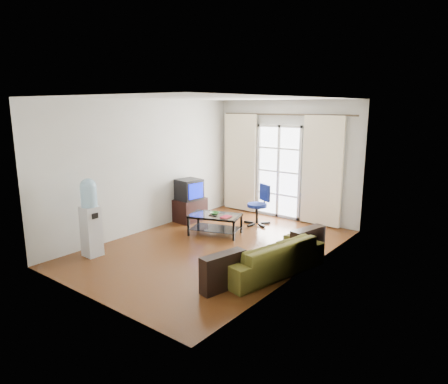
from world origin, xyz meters
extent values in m
plane|color=brown|center=(0.00, 0.00, 0.00)|extent=(5.20, 5.20, 0.00)
plane|color=white|center=(0.00, 0.00, 2.70)|extent=(5.20, 5.20, 0.00)
cube|color=silver|center=(0.00, 2.60, 1.35)|extent=(3.60, 0.02, 2.70)
cube|color=silver|center=(0.00, -2.60, 1.35)|extent=(3.60, 0.02, 2.70)
cube|color=silver|center=(-1.80, 0.00, 1.35)|extent=(0.02, 5.20, 2.70)
cube|color=silver|center=(1.80, 0.00, 1.35)|extent=(0.02, 5.20, 2.70)
cube|color=white|center=(-0.15, 2.56, 1.07)|extent=(1.01, 0.02, 2.04)
cube|color=white|center=(-0.15, 2.54, 1.07)|extent=(1.16, 0.06, 2.15)
cylinder|color=#4C3F2D|center=(0.00, 2.50, 2.38)|extent=(3.30, 0.04, 0.04)
cube|color=#FFF2CD|center=(-1.20, 2.48, 1.20)|extent=(0.90, 0.07, 2.35)
cube|color=#FFF2CD|center=(0.95, 2.48, 1.20)|extent=(0.90, 0.07, 2.35)
cube|color=gray|center=(0.80, 2.50, 0.33)|extent=(0.64, 0.12, 0.64)
imported|color=brown|center=(1.40, -0.35, 0.27)|extent=(2.17, 1.53, 0.54)
cube|color=silver|center=(-0.46, 0.59, 0.41)|extent=(1.15, 0.88, 0.01)
cube|color=black|center=(-0.46, 0.59, 0.13)|extent=(1.07, 0.80, 0.01)
cube|color=black|center=(-0.83, 0.19, 0.20)|extent=(0.05, 0.05, 0.41)
cube|color=black|center=(0.07, 0.50, 0.20)|extent=(0.05, 0.05, 0.41)
cube|color=black|center=(-1.00, 0.68, 0.20)|extent=(0.05, 0.05, 0.41)
cube|color=black|center=(-0.10, 0.99, 0.20)|extent=(0.05, 0.05, 0.41)
imported|color=#327F2E|center=(-0.49, 0.61, 0.44)|extent=(0.23, 0.23, 0.05)
imported|color=#B81633|center=(-0.25, 0.57, 0.42)|extent=(0.18, 0.23, 0.02)
cube|color=black|center=(-0.43, 0.48, 0.42)|extent=(0.18, 0.06, 0.02)
cube|color=black|center=(-1.54, 1.02, 0.25)|extent=(0.49, 0.71, 0.51)
cube|color=black|center=(-1.52, 0.97, 0.74)|extent=(0.52, 0.56, 0.46)
cube|color=#0C19E5|center=(-1.29, 0.94, 0.74)|extent=(0.07, 0.40, 0.34)
cube|color=black|center=(-1.72, 1.00, 0.74)|extent=(0.18, 0.36, 0.30)
cylinder|color=black|center=(-0.17, 1.69, 0.22)|extent=(0.05, 0.05, 0.45)
cylinder|color=navy|center=(-0.17, 1.69, 0.44)|extent=(0.43, 0.43, 0.07)
cube|color=navy|center=(-0.09, 1.87, 0.70)|extent=(0.34, 0.19, 0.37)
cube|color=#BABCC1|center=(-1.42, -1.63, 0.44)|extent=(0.29, 0.29, 0.88)
cylinder|color=#96C7E7|center=(-1.42, -1.63, 1.06)|extent=(0.27, 0.27, 0.35)
sphere|color=#96C7E7|center=(-1.42, -1.63, 1.24)|extent=(0.27, 0.27, 0.27)
cube|color=black|center=(-1.28, -1.64, 0.74)|extent=(0.04, 0.11, 0.09)
camera|label=1|loc=(4.46, -5.44, 2.58)|focal=32.00mm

